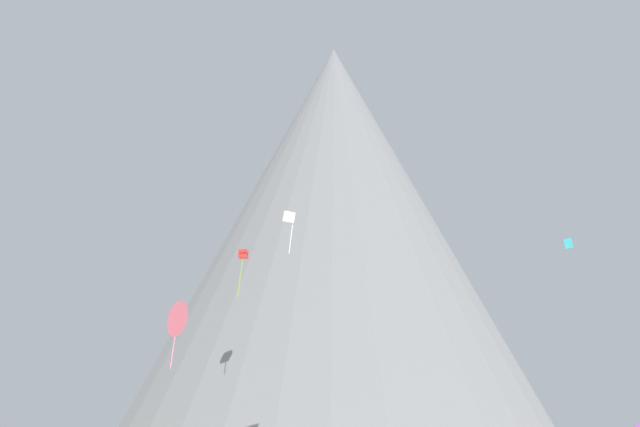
# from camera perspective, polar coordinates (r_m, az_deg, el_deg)

# --- Properties ---
(rock_massif) EXTENTS (86.11, 86.11, 65.58)m
(rock_massif) POSITION_cam_1_polar(r_m,az_deg,el_deg) (118.66, 0.35, -4.78)
(rock_massif) COLOR slate
(rock_massif) RESTS_ON ground_plane
(kite_rainbow_mid) EXTENTS (1.69, 2.60, 4.56)m
(kite_rainbow_mid) POSITION_cam_1_polar(r_m,az_deg,el_deg) (60.58, -9.21, -6.67)
(kite_rainbow_mid) COLOR #E5668C
(kite_white_high) EXTENTS (1.24, 0.52, 4.22)m
(kite_white_high) POSITION_cam_1_polar(r_m,az_deg,el_deg) (83.05, -1.97, -0.53)
(kite_white_high) COLOR white
(kite_cyan_mid) EXTENTS (0.86, 0.33, 1.02)m
(kite_cyan_mid) POSITION_cam_1_polar(r_m,az_deg,el_deg) (84.19, 15.63, -1.86)
(kite_cyan_mid) COLOR #33BCDB
(kite_red_high) EXTENTS (1.10, 1.03, 5.03)m
(kite_red_high) POSITION_cam_1_polar(r_m,az_deg,el_deg) (93.16, -4.94, -2.68)
(kite_red_high) COLOR red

